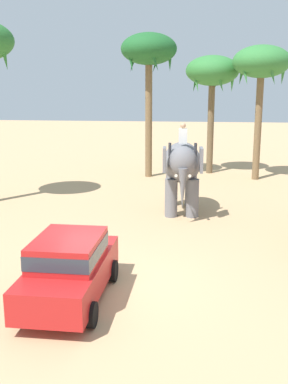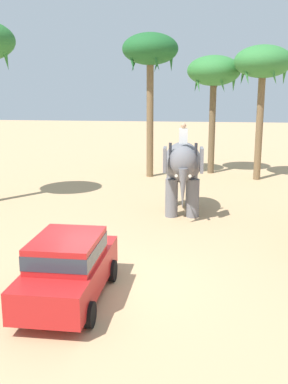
{
  "view_description": "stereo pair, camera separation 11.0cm",
  "coord_description": "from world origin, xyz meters",
  "px_view_note": "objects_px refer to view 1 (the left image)",
  "views": [
    {
      "loc": [
        2.38,
        -11.2,
        5.31
      ],
      "look_at": [
        0.51,
        4.77,
        1.6
      ],
      "focal_mm": 42.96,
      "sensor_mm": 36.0,
      "label": 1
    },
    {
      "loc": [
        2.49,
        -11.18,
        5.31
      ],
      "look_at": [
        0.51,
        4.77,
        1.6
      ],
      "focal_mm": 42.96,
      "sensor_mm": 36.0,
      "label": 2
    }
  ],
  "objects_px": {
    "elephant_with_mahout": "(182,167)",
    "palm_tree_left_of_road": "(261,65)",
    "car_sedan_foreground": "(70,266)",
    "palm_tree_near_hut": "(212,74)",
    "palm_tree_far_back": "(149,53)"
  },
  "relations": [
    {
      "from": "car_sedan_foreground",
      "to": "palm_tree_far_back",
      "type": "height_order",
      "value": "palm_tree_far_back"
    },
    {
      "from": "car_sedan_foreground",
      "to": "palm_tree_left_of_road",
      "type": "relative_size",
      "value": 0.55
    },
    {
      "from": "elephant_with_mahout",
      "to": "palm_tree_left_of_road",
      "type": "height_order",
      "value": "palm_tree_left_of_road"
    },
    {
      "from": "palm_tree_far_back",
      "to": "car_sedan_foreground",
      "type": "bearing_deg",
      "value": -90.71
    },
    {
      "from": "elephant_with_mahout",
      "to": "palm_tree_near_hut",
      "type": "bearing_deg",
      "value": 81.64
    },
    {
      "from": "palm_tree_far_back",
      "to": "palm_tree_near_hut",
      "type": "bearing_deg",
      "value": 23.59
    },
    {
      "from": "palm_tree_far_back",
      "to": "palm_tree_left_of_road",
      "type": "bearing_deg",
      "value": -1.24
    },
    {
      "from": "palm_tree_near_hut",
      "to": "palm_tree_far_back",
      "type": "distance_m",
      "value": 4.14
    },
    {
      "from": "elephant_with_mahout",
      "to": "palm_tree_far_back",
      "type": "xyz_separation_m",
      "value": [
        -2.27,
        7.9,
        5.15
      ]
    },
    {
      "from": "elephant_with_mahout",
      "to": "car_sedan_foreground",
      "type": "bearing_deg",
      "value": -105.84
    },
    {
      "from": "car_sedan_foreground",
      "to": "palm_tree_left_of_road",
      "type": "distance_m",
      "value": 18.55
    },
    {
      "from": "elephant_with_mahout",
      "to": "palm_tree_far_back",
      "type": "height_order",
      "value": "palm_tree_far_back"
    },
    {
      "from": "palm_tree_near_hut",
      "to": "palm_tree_left_of_road",
      "type": "bearing_deg",
      "value": -33.36
    },
    {
      "from": "car_sedan_foreground",
      "to": "elephant_with_mahout",
      "type": "bearing_deg",
      "value": 74.16
    },
    {
      "from": "car_sedan_foreground",
      "to": "palm_tree_near_hut",
      "type": "height_order",
      "value": "palm_tree_near_hut"
    }
  ]
}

